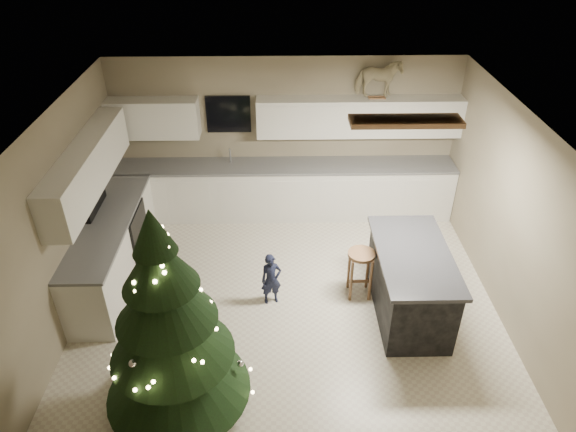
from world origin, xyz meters
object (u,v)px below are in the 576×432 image
object	(u,v)px
christmas_tree	(170,336)
bar_stool	(361,263)
island	(410,282)
toddler	(271,279)
rocking_horse	(379,79)

from	to	relation	value
christmas_tree	bar_stool	bearing A→B (deg)	38.87
island	bar_stool	size ratio (longest dim) A/B	2.43
bar_stool	toddler	distance (m)	1.21
bar_stool	rocking_horse	world-z (taller)	rocking_horse
christmas_tree	toddler	xyz separation A→B (m)	(0.97, 1.61, -0.65)
bar_stool	christmas_tree	distance (m)	2.82
island	rocking_horse	bearing A→B (deg)	93.37
island	rocking_horse	world-z (taller)	rocking_horse
toddler	island	bearing A→B (deg)	-21.52
bar_stool	rocking_horse	distance (m)	2.85
rocking_horse	bar_stool	bearing A→B (deg)	167.79
island	toddler	size ratio (longest dim) A/B	2.24
bar_stool	island	bearing A→B (deg)	-30.82
christmas_tree	island	bearing A→B (deg)	26.91
christmas_tree	rocking_horse	world-z (taller)	rocking_horse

